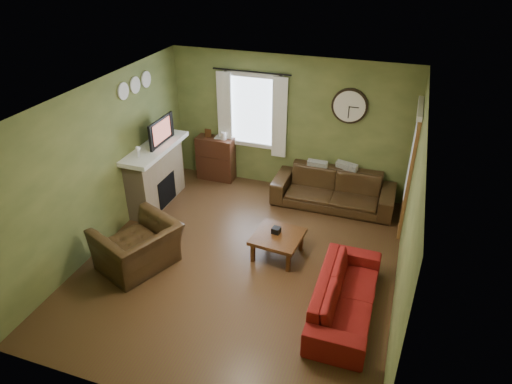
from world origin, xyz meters
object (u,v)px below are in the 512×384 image
(sofa_red, at_px, (346,295))
(coffee_table, at_px, (278,245))
(bookshelf, at_px, (216,158))
(sofa_brown, at_px, (333,189))
(armchair, at_px, (138,247))

(sofa_red, xyz_separation_m, coffee_table, (-1.20, 0.88, -0.08))
(bookshelf, height_order, sofa_brown, bookshelf)
(armchair, xyz_separation_m, coffee_table, (1.92, 0.92, -0.16))
(sofa_brown, xyz_separation_m, armchair, (-2.45, -2.74, 0.04))
(sofa_red, distance_m, coffee_table, 1.49)
(sofa_red, bearing_deg, armchair, 90.82)
(sofa_brown, distance_m, sofa_red, 2.78)
(bookshelf, distance_m, sofa_brown, 2.48)
(sofa_red, distance_m, armchair, 3.12)
(bookshelf, relative_size, sofa_red, 0.47)
(sofa_red, xyz_separation_m, armchair, (-3.12, -0.04, 0.08))
(sofa_brown, bearing_deg, coffee_table, -106.29)
(coffee_table, bearing_deg, sofa_red, -36.25)
(sofa_red, bearing_deg, sofa_brown, 13.90)
(bookshelf, bearing_deg, armchair, -89.65)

